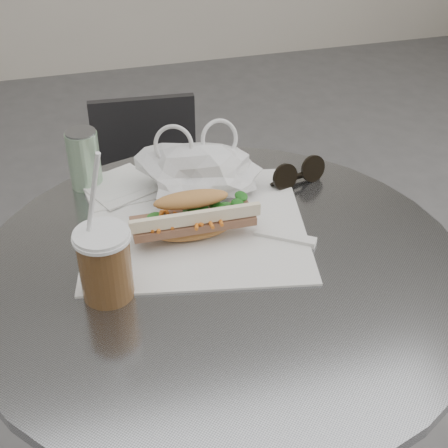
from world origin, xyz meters
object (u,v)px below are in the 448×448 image
object	(u,v)px
chair_far	(155,241)
cafe_table	(222,384)
banh_mi	(192,217)
sunglasses	(298,174)
iced_coffee	(105,263)
drink_can	(84,159)

from	to	relation	value
chair_far	cafe_table	bearing A→B (deg)	95.22
banh_mi	sunglasses	world-z (taller)	banh_mi
chair_far	iced_coffee	size ratio (longest dim) A/B	2.89
drink_can	banh_mi	bearing A→B (deg)	-55.38
cafe_table	drink_can	size ratio (longest dim) A/B	6.99
chair_far	sunglasses	xyz separation A→B (m)	(0.20, -0.49, 0.46)
iced_coffee	drink_can	world-z (taller)	iced_coffee
cafe_table	chair_far	world-z (taller)	cafe_table
cafe_table	iced_coffee	size ratio (longest dim) A/B	3.27
sunglasses	drink_can	xyz separation A→B (m)	(-0.37, 0.10, 0.03)
chair_far	sunglasses	size ratio (longest dim) A/B	5.96
cafe_table	iced_coffee	world-z (taller)	iced_coffee
banh_mi	drink_can	world-z (taller)	drink_can
banh_mi	iced_coffee	xyz separation A→B (m)	(-0.15, -0.10, 0.01)
cafe_table	chair_far	bearing A→B (deg)	90.29
chair_far	iced_coffee	xyz separation A→B (m)	(-0.17, -0.70, 0.49)
cafe_table	banh_mi	xyz separation A→B (m)	(-0.03, 0.08, 0.32)
iced_coffee	drink_can	distance (m)	0.31
chair_far	sunglasses	bearing A→B (deg)	117.28
drink_can	cafe_table	bearing A→B (deg)	-58.93
iced_coffee	sunglasses	bearing A→B (deg)	29.46
sunglasses	drink_can	size ratio (longest dim) A/B	1.04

